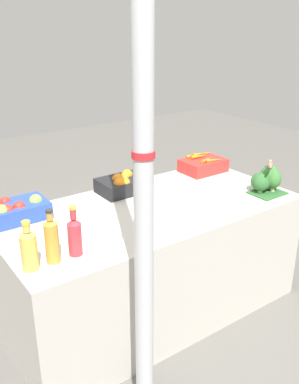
{
  "coord_description": "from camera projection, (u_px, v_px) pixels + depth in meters",
  "views": [
    {
      "loc": [
        -1.4,
        -1.97,
        1.82
      ],
      "look_at": [
        0.0,
        0.0,
        0.85
      ],
      "focal_mm": 40.0,
      "sensor_mm": 36.0,
      "label": 1
    }
  ],
  "objects": [
    {
      "name": "ground_plane",
      "position": [
        149.0,
        307.0,
        2.92
      ],
      "size": [
        10.0,
        10.0,
        0.0
      ],
      "primitive_type": "plane",
      "color": "#605E59"
    },
    {
      "name": "juice_bottle_golden",
      "position": [
        29.0,
        249.0,
        1.95
      ],
      "size": [
        0.08,
        0.08,
        0.24
      ],
      "color": "gold",
      "rests_on": "market_table"
    },
    {
      "name": "support_pole",
      "position": [
        144.0,
        182.0,
        1.73
      ],
      "size": [
        0.1,
        0.1,
        2.42
      ],
      "color": "#B7BABF",
      "rests_on": "ground_plane"
    },
    {
      "name": "apple_crate",
      "position": [
        17.0,
        210.0,
        2.46
      ],
      "size": [
        0.32,
        0.23,
        0.13
      ],
      "color": "#2847B7",
      "rests_on": "market_table"
    },
    {
      "name": "orange_crate",
      "position": [
        123.0,
        184.0,
        2.85
      ],
      "size": [
        0.32,
        0.23,
        0.13
      ],
      "color": "black",
      "rests_on": "market_table"
    },
    {
      "name": "juice_bottle_ruby",
      "position": [
        75.0,
        235.0,
        2.07
      ],
      "size": [
        0.07,
        0.07,
        0.26
      ],
      "color": "#B2333D",
      "rests_on": "market_table"
    },
    {
      "name": "broccoli_pile",
      "position": [
        266.0,
        180.0,
        2.85
      ],
      "size": [
        0.23,
        0.2,
        0.18
      ],
      "color": "#2D602D",
      "rests_on": "market_table"
    },
    {
      "name": "market_table",
      "position": [
        149.0,
        259.0,
        2.78
      ],
      "size": [
        1.87,
        0.9,
        0.75
      ],
      "primitive_type": "cube",
      "color": "#B7B2A8",
      "rests_on": "ground_plane"
    },
    {
      "name": "sparrow_bird",
      "position": [
        270.0,
        165.0,
        2.76
      ],
      "size": [
        0.11,
        0.1,
        0.05
      ],
      "rotation": [
        0.0,
        0.0,
        0.75
      ],
      "color": "#4C3D2D",
      "rests_on": "broccoli_pile"
    },
    {
      "name": "carrot_crate",
      "position": [
        203.0,
        165.0,
        3.25
      ],
      "size": [
        0.32,
        0.23,
        0.14
      ],
      "color": "red",
      "rests_on": "market_table"
    },
    {
      "name": "juice_bottle_amber",
      "position": [
        52.0,
        240.0,
        2.01
      ],
      "size": [
        0.07,
        0.07,
        0.27
      ],
      "color": "gold",
      "rests_on": "market_table"
    }
  ]
}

